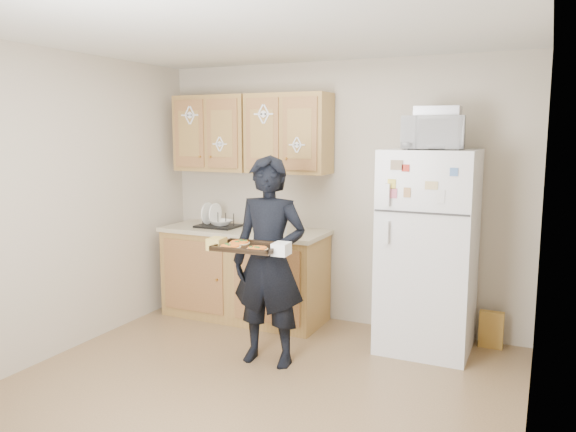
% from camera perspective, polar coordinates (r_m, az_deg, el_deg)
% --- Properties ---
extents(floor, '(3.60, 3.60, 0.00)m').
position_cam_1_polar(floor, '(4.16, -4.15, -17.72)').
color(floor, brown).
rests_on(floor, ground).
extents(ceiling, '(3.60, 3.60, 0.00)m').
position_cam_1_polar(ceiling, '(3.79, -4.57, 18.52)').
color(ceiling, silver).
rests_on(ceiling, wall_back).
extents(wall_back, '(3.60, 0.04, 2.50)m').
position_cam_1_polar(wall_back, '(5.41, 5.04, 2.23)').
color(wall_back, '#B1A48F').
rests_on(wall_back, floor).
extents(wall_front, '(3.60, 0.04, 2.50)m').
position_cam_1_polar(wall_front, '(2.41, -25.91, -6.50)').
color(wall_front, '#B1A48F').
rests_on(wall_front, floor).
extents(wall_left, '(0.04, 3.60, 2.50)m').
position_cam_1_polar(wall_left, '(4.91, -22.98, 0.95)').
color(wall_left, '#B1A48F').
rests_on(wall_left, floor).
extents(wall_right, '(0.04, 3.60, 2.50)m').
position_cam_1_polar(wall_right, '(3.31, 24.01, -2.50)').
color(wall_right, '#B1A48F').
rests_on(wall_right, floor).
extents(refrigerator, '(0.75, 0.70, 1.70)m').
position_cam_1_polar(refrigerator, '(4.87, 14.04, -3.47)').
color(refrigerator, white).
rests_on(refrigerator, floor).
extents(base_cabinet, '(1.60, 0.60, 0.86)m').
position_cam_1_polar(base_cabinet, '(5.62, -4.42, -6.03)').
color(base_cabinet, brown).
rests_on(base_cabinet, floor).
extents(countertop, '(1.64, 0.64, 0.04)m').
position_cam_1_polar(countertop, '(5.53, -4.48, -1.51)').
color(countertop, tan).
rests_on(countertop, base_cabinet).
extents(upper_cab_left, '(0.80, 0.33, 0.75)m').
position_cam_1_polar(upper_cab_left, '(5.76, -7.42, 8.30)').
color(upper_cab_left, brown).
rests_on(upper_cab_left, wall_back).
extents(upper_cab_right, '(0.80, 0.33, 0.75)m').
position_cam_1_polar(upper_cab_right, '(5.37, 0.07, 8.36)').
color(upper_cab_right, brown).
rests_on(upper_cab_right, wall_back).
extents(cereal_box, '(0.20, 0.07, 0.32)m').
position_cam_1_polar(cereal_box, '(5.22, 19.94, -10.80)').
color(cereal_box, gold).
rests_on(cereal_box, floor).
extents(person, '(0.63, 0.44, 1.66)m').
position_cam_1_polar(person, '(4.44, -1.94, -4.63)').
color(person, black).
rests_on(person, floor).
extents(baking_tray, '(0.49, 0.37, 0.04)m').
position_cam_1_polar(baking_tray, '(4.15, -4.06, -3.22)').
color(baking_tray, black).
rests_on(baking_tray, person).
extents(pizza_front_left, '(0.16, 0.16, 0.02)m').
position_cam_1_polar(pizza_front_left, '(4.13, -5.90, -3.07)').
color(pizza_front_left, orange).
rests_on(pizza_front_left, baking_tray).
extents(pizza_front_right, '(0.16, 0.16, 0.02)m').
position_cam_1_polar(pizza_front_right, '(4.03, -3.14, -3.30)').
color(pizza_front_right, orange).
rests_on(pizza_front_right, baking_tray).
extents(pizza_back_left, '(0.16, 0.16, 0.02)m').
position_cam_1_polar(pizza_back_left, '(4.26, -4.94, -2.68)').
color(pizza_back_left, orange).
rests_on(pizza_back_left, baking_tray).
extents(microwave, '(0.52, 0.38, 0.27)m').
position_cam_1_polar(microwave, '(4.71, 14.55, 8.19)').
color(microwave, white).
rests_on(microwave, refrigerator).
extents(foil_pan, '(0.37, 0.26, 0.08)m').
position_cam_1_polar(foil_pan, '(4.74, 14.99, 10.26)').
color(foil_pan, '#ABAAB1').
rests_on(foil_pan, microwave).
extents(dish_rack, '(0.40, 0.30, 0.16)m').
position_cam_1_polar(dish_rack, '(5.64, -7.13, -0.31)').
color(dish_rack, black).
rests_on(dish_rack, countertop).
extents(bowl, '(0.26, 0.26, 0.05)m').
position_cam_1_polar(bowl, '(5.63, -6.84, -0.67)').
color(bowl, silver).
rests_on(bowl, dish_rack).
extents(soap_bottle, '(0.12, 0.12, 0.21)m').
position_cam_1_polar(soap_bottle, '(5.20, -0.87, -0.72)').
color(soap_bottle, white).
rests_on(soap_bottle, countertop).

